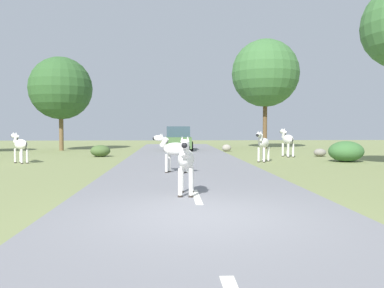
% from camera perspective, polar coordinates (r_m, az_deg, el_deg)
% --- Properties ---
extents(ground_plane, '(90.00, 90.00, 0.00)m').
position_cam_1_polar(ground_plane, '(7.45, 1.36, -10.77)').
color(ground_plane, olive).
extents(road, '(6.00, 64.00, 0.05)m').
position_cam_1_polar(road, '(7.44, 1.71, -10.58)').
color(road, slate).
rests_on(road, ground_plane).
extents(lane_markings, '(0.16, 56.00, 0.01)m').
position_cam_1_polar(lane_markings, '(6.47, 2.48, -12.32)').
color(lane_markings, silver).
rests_on(lane_markings, road).
extents(zebra_0, '(0.48, 1.54, 1.45)m').
position_cam_1_polar(zebra_0, '(9.46, -0.89, -2.35)').
color(zebra_0, silver).
rests_on(zebra_0, road).
extents(zebra_1, '(0.61, 1.77, 1.67)m').
position_cam_1_polar(zebra_1, '(23.33, 13.75, 0.61)').
color(zebra_1, silver).
rests_on(zebra_1, ground_plane).
extents(zebra_2, '(1.42, 0.88, 1.43)m').
position_cam_1_polar(zebra_2, '(14.22, -2.67, -0.80)').
color(zebra_2, silver).
rests_on(zebra_2, road).
extents(zebra_3, '(1.27, 1.24, 1.48)m').
position_cam_1_polar(zebra_3, '(20.33, -23.81, -0.09)').
color(zebra_3, silver).
rests_on(zebra_3, ground_plane).
extents(zebra_4, '(1.07, 1.48, 1.54)m').
position_cam_1_polar(zebra_4, '(19.56, 10.34, 0.08)').
color(zebra_4, silver).
rests_on(zebra_4, ground_plane).
extents(car_0, '(2.05, 4.36, 1.74)m').
position_cam_1_polar(car_0, '(28.61, -2.07, 0.70)').
color(car_0, '#476B38').
rests_on(car_0, road).
extents(tree_1, '(4.60, 4.60, 6.91)m').
position_cam_1_polar(tree_1, '(30.68, -18.63, 7.71)').
color(tree_1, brown).
rests_on(tree_1, ground_plane).
extents(tree_3, '(5.43, 5.43, 8.82)m').
position_cam_1_polar(tree_3, '(32.55, 10.66, 10.11)').
color(tree_3, brown).
rests_on(tree_3, ground_plane).
extents(bush_1, '(1.14, 1.03, 0.69)m').
position_cam_1_polar(bush_1, '(23.41, -13.23, -0.98)').
color(bush_1, '#425B2D').
rests_on(bush_1, ground_plane).
extents(bush_2, '(1.72, 1.55, 1.03)m').
position_cam_1_polar(bush_2, '(20.85, 21.57, -1.01)').
color(bush_2, '#386633').
rests_on(bush_2, ground_plane).
extents(rock_0, '(0.64, 0.51, 0.50)m').
position_cam_1_polar(rock_0, '(27.97, 5.07, -0.57)').
color(rock_0, gray).
rests_on(rock_0, ground_plane).
extents(rock_3, '(0.72, 0.60, 0.47)m').
position_cam_1_polar(rock_3, '(24.13, 18.17, -1.19)').
color(rock_3, gray).
rests_on(rock_3, ground_plane).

